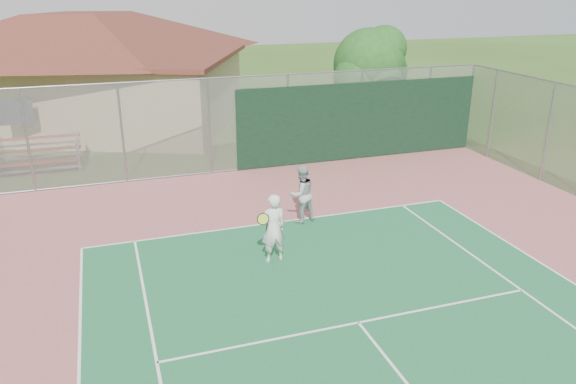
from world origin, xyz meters
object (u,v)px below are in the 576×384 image
(bleachers, at_px, (40,153))
(player_white_front, at_px, (273,229))
(player_grey_back, at_px, (301,194))
(clubhouse, at_px, (85,59))
(tree, at_px, (371,67))

(bleachers, xyz_separation_m, player_white_front, (6.12, -10.14, 0.33))
(bleachers, distance_m, player_grey_back, 11.05)
(bleachers, xyz_separation_m, player_grey_back, (7.64, -7.98, 0.29))
(clubhouse, height_order, player_white_front, clubhouse)
(bleachers, relative_size, tree, 0.59)
(tree, bearing_deg, clubhouse, 148.13)
(tree, bearing_deg, player_white_front, -127.36)
(tree, height_order, player_white_front, tree)
(clubhouse, height_order, bleachers, clubhouse)
(bleachers, height_order, tree, tree)
(tree, bearing_deg, bleachers, 177.33)
(bleachers, distance_m, tree, 13.67)
(clubhouse, relative_size, bleachers, 5.85)
(clubhouse, bearing_deg, player_white_front, -51.86)
(tree, xyz_separation_m, player_white_front, (-7.26, -9.52, -2.38))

